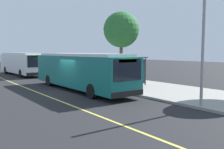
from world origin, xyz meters
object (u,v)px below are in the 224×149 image
(transit_bus_second, at_px, (22,63))
(waiting_bench, at_px, (131,79))
(route_sign_post, at_px, (126,66))
(transit_bus_main, at_px, (80,70))

(transit_bus_second, relative_size, waiting_bench, 7.08)
(transit_bus_second, xyz_separation_m, route_sign_post, (18.79, 2.53, 0.34))
(transit_bus_second, distance_m, route_sign_post, 18.96)
(route_sign_post, bearing_deg, transit_bus_main, -137.58)
(waiting_bench, bearing_deg, transit_bus_second, -163.13)
(transit_bus_second, distance_m, waiting_bench, 17.32)
(transit_bus_main, xyz_separation_m, waiting_bench, (0.55, 5.03, -0.99))
(waiting_bench, bearing_deg, transit_bus_main, -96.26)
(transit_bus_main, relative_size, waiting_bench, 7.57)
(transit_bus_second, height_order, route_sign_post, same)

